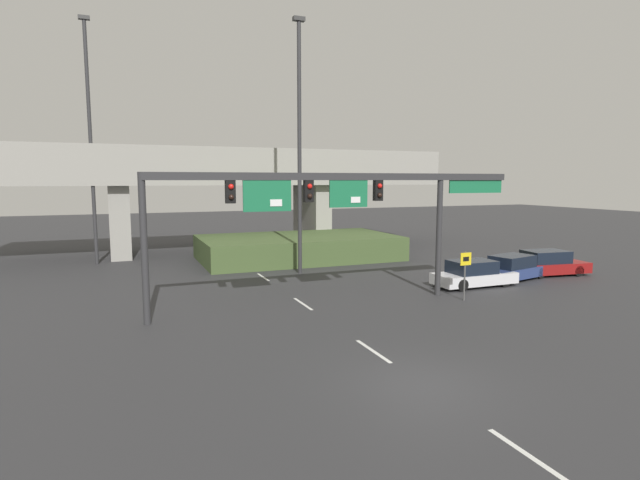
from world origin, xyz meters
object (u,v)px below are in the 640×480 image
object	(u,v)px
speed_limit_sign	(465,269)
parked_sedan_near_right	(473,274)
parked_sedan_far_right	(547,264)
signal_gantry	(335,197)
highway_light_pole_near	(299,142)
parked_sedan_mid_right	(513,268)
highway_light_pole_far	(90,138)

from	to	relation	value
speed_limit_sign	parked_sedan_near_right	size ratio (longest dim) A/B	0.52
speed_limit_sign	parked_sedan_far_right	bearing A→B (deg)	21.40
parked_sedan_near_right	parked_sedan_far_right	xyz separation A→B (m)	(6.23, 0.95, 0.03)
signal_gantry	parked_sedan_near_right	bearing A→B (deg)	6.63
highway_light_pole_near	parked_sedan_mid_right	world-z (taller)	highway_light_pole_near
speed_limit_sign	highway_light_pole_far	xyz separation A→B (m)	(-16.65, 17.95, 6.97)
parked_sedan_mid_right	parked_sedan_far_right	world-z (taller)	parked_sedan_far_right
highway_light_pole_near	parked_sedan_far_right	bearing A→B (deg)	-24.10
parked_sedan_mid_right	parked_sedan_near_right	bearing A→B (deg)	177.71
speed_limit_sign	highway_light_pole_near	size ratio (longest dim) A/B	0.16
speed_limit_sign	highway_light_pole_near	bearing A→B (deg)	117.22
parked_sedan_near_right	parked_sedan_far_right	distance (m)	6.30
signal_gantry	parked_sedan_mid_right	bearing A→B (deg)	7.82
speed_limit_sign	parked_sedan_mid_right	xyz separation A→B (m)	(5.84, 3.11, -0.88)
signal_gantry	speed_limit_sign	xyz separation A→B (m)	(6.10, -1.47, -3.41)
highway_light_pole_far	parked_sedan_near_right	xyz separation A→B (m)	(19.16, -15.48, -7.85)
signal_gantry	highway_light_pole_far	world-z (taller)	highway_light_pole_far
signal_gantry	parked_sedan_far_right	bearing A→B (deg)	7.50
parked_sedan_mid_right	highway_light_pole_near	bearing A→B (deg)	136.00
highway_light_pole_near	parked_sedan_far_right	size ratio (longest dim) A/B	3.03
highway_light_pole_near	parked_sedan_far_right	xyz separation A→B (m)	(13.64, -6.10, -7.25)
highway_light_pole_near	highway_light_pole_far	size ratio (longest dim) A/B	0.93
highway_light_pole_far	highway_light_pole_near	bearing A→B (deg)	-35.63
highway_light_pole_near	parked_sedan_mid_right	bearing A→B (deg)	-30.87
signal_gantry	parked_sedan_near_right	size ratio (longest dim) A/B	3.90
highway_light_pole_near	parked_sedan_far_right	world-z (taller)	highway_light_pole_near
highway_light_pole_near	parked_sedan_near_right	bearing A→B (deg)	-43.60
signal_gantry	parked_sedan_near_right	distance (m)	9.68
signal_gantry	parked_sedan_mid_right	distance (m)	12.79
highway_light_pole_far	parked_sedan_near_right	distance (m)	25.86
highway_light_pole_near	highway_light_pole_far	distance (m)	14.47
signal_gantry	highway_light_pole_far	xyz separation A→B (m)	(-10.55, 16.48, 3.56)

